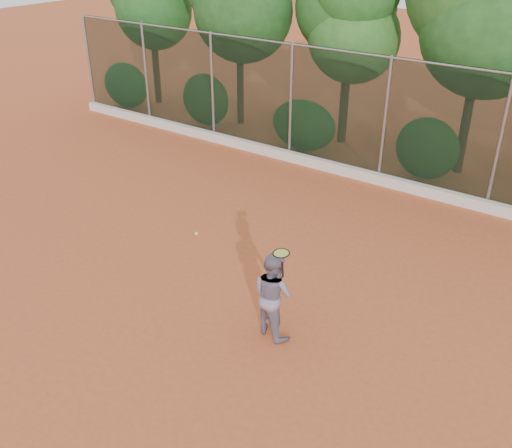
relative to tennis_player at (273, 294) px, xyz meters
The scene contains 7 objects.
ground 1.55m from the tennis_player, 167.17° to the left, with size 80.00×80.00×0.00m, color #BD552C.
concrete_curb 7.26m from the tennis_player, 100.22° to the left, with size 24.00×0.20×0.30m, color silver.
tennis_player is the anchor object (origin of this frame).
chainlink_fence 7.48m from the tennis_player, 99.98° to the left, with size 24.09×0.09×3.50m.
foliage_backdrop 10.10m from the tennis_player, 101.16° to the left, with size 23.70×3.63×7.55m.
tennis_racket 1.01m from the tennis_player, 31.54° to the right, with size 0.34×0.34×0.52m.
tennis_ball_in_flight 1.71m from the tennis_player, 155.13° to the right, with size 0.06×0.06×0.06m.
Camera 1 is at (5.77, -7.11, 6.63)m, focal length 40.00 mm.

